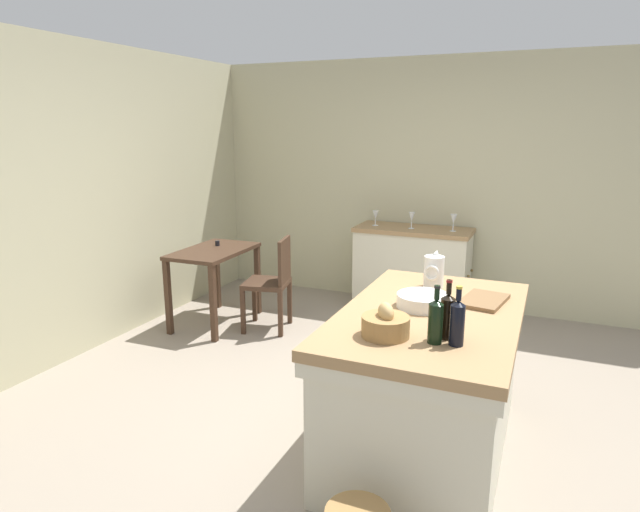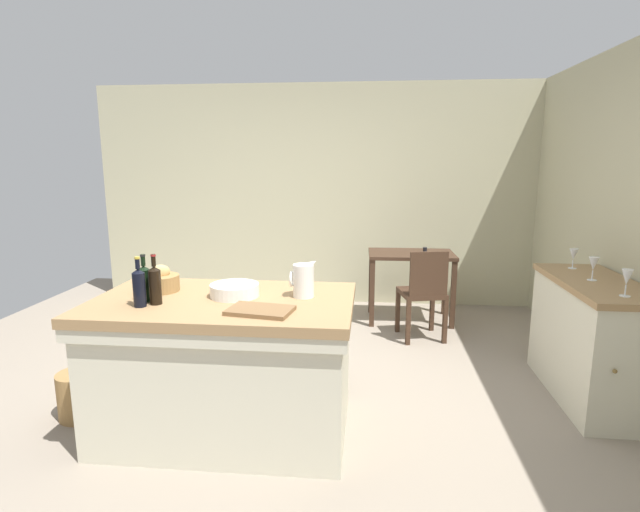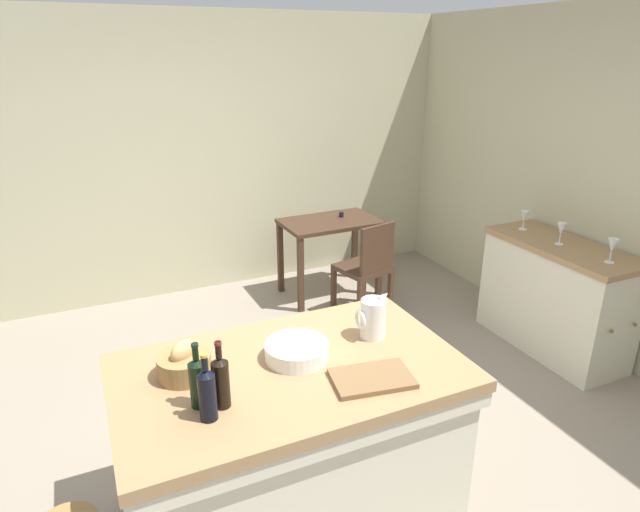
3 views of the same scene
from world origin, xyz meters
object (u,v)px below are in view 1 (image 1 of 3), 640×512
object	(u,v)px
wash_bowl	(423,301)
writing_desk	(214,262)
cutting_board	(483,300)
wine_bottle_green	(457,321)
bread_basket	(386,324)
wine_glass_far_left	(453,219)
wine_bottle_dark	(447,315)
wooden_chair	(272,280)
wine_glass_middle	(376,215)
island_table	(427,378)
wine_bottle_amber	(436,320)
pitcher	(434,271)
wine_glass_left	(412,217)
side_cabinet	(412,269)

from	to	relation	value
wash_bowl	writing_desk	bearing A→B (deg)	61.12
cutting_board	wine_bottle_green	size ratio (longest dim) A/B	1.20
bread_basket	wine_glass_far_left	distance (m)	2.95
wine_bottle_dark	wash_bowl	bearing A→B (deg)	26.98
wooden_chair	wine_glass_middle	bearing A→B (deg)	-31.95
island_table	wine_glass_far_left	size ratio (longest dim) A/B	9.27
wooden_chair	wine_glass_far_left	distance (m)	1.90
wine_bottle_amber	wine_glass_middle	bearing A→B (deg)	22.83
island_table	wine_glass_middle	distance (m)	2.78
writing_desk	wooden_chair	size ratio (longest dim) A/B	1.02
cutting_board	wine_bottle_dark	world-z (taller)	wine_bottle_dark
cutting_board	writing_desk	bearing A→B (deg)	68.30
pitcher	wine_glass_left	xyz separation A→B (m)	(1.98, 0.64, 0.01)
pitcher	wine_glass_far_left	distance (m)	2.02
wine_bottle_green	wine_bottle_amber	bearing A→B (deg)	97.99
cutting_board	wine_glass_far_left	xyz separation A→B (m)	(2.20, 0.56, 0.10)
island_table	wash_bowl	size ratio (longest dim) A/B	5.25
wash_bowl	wine_glass_far_left	world-z (taller)	wine_glass_far_left
wine_bottle_dark	wine_glass_middle	size ratio (longest dim) A/B	1.90
wine_bottle_dark	wine_bottle_green	distance (m)	0.09
writing_desk	side_cabinet	bearing A→B (deg)	-54.96
wash_bowl	cutting_board	world-z (taller)	wash_bowl
wine_glass_left	writing_desk	bearing A→B (deg)	124.42
island_table	wine_glass_left	size ratio (longest dim) A/B	9.51
cutting_board	side_cabinet	bearing A→B (deg)	23.55
wine_glass_left	island_table	bearing A→B (deg)	-163.55
wine_glass_middle	wine_bottle_amber	bearing A→B (deg)	-157.17
writing_desk	bread_basket	bearing A→B (deg)	-128.57
island_table	cutting_board	xyz separation A→B (m)	(0.29, -0.25, 0.42)
wine_glass_far_left	wine_bottle_amber	bearing A→B (deg)	-171.78
wash_bowl	wine_bottle_dark	xyz separation A→B (m)	(-0.42, -0.21, 0.08)
wooden_chair	wine_glass_far_left	size ratio (longest dim) A/B	5.18
wine_glass_far_left	side_cabinet	bearing A→B (deg)	87.69
side_cabinet	wine_bottle_dark	bearing A→B (deg)	-163.17
island_table	bread_basket	distance (m)	0.67
wooden_chair	wine_bottle_amber	xyz separation A→B (m)	(-1.86, -1.90, 0.52)
pitcher	writing_desk	bearing A→B (deg)	69.62
pitcher	wine_bottle_dark	bearing A→B (deg)	-163.97
side_cabinet	wash_bowl	size ratio (longest dim) A/B	3.94
cutting_board	wine_glass_left	distance (m)	2.39
wine_glass_left	wine_bottle_green	bearing A→B (deg)	-162.00
bread_basket	wine_bottle_amber	distance (m)	0.25
pitcher	wine_glass_middle	world-z (taller)	pitcher
wooden_chair	wine_bottle_green	distance (m)	2.77
side_cabinet	wine_glass_far_left	world-z (taller)	wine_glass_far_left
island_table	wine_glass_far_left	bearing A→B (deg)	7.12
side_cabinet	wine_glass_middle	xyz separation A→B (m)	(-0.02, 0.41, 0.55)
wooden_chair	bread_basket	xyz separation A→B (m)	(-1.87, -1.66, 0.46)
pitcher	wash_bowl	world-z (taller)	pitcher
wine_bottle_amber	wine_glass_middle	distance (m)	3.18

